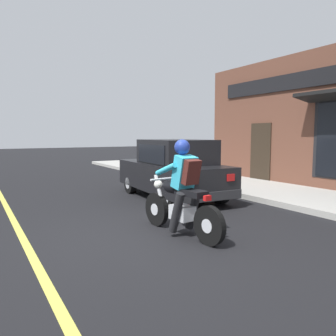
{
  "coord_description": "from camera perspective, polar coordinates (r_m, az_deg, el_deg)",
  "views": [
    {
      "loc": [
        -2.46,
        -4.8,
        1.69
      ],
      "look_at": [
        1.33,
        1.47,
        0.95
      ],
      "focal_mm": 35.0,
      "sensor_mm": 36.0,
      "label": 1
    }
  ],
  "objects": [
    {
      "name": "ground_plane",
      "position": [
        5.65,
        -3.92,
        -11.64
      ],
      "size": [
        80.0,
        80.0,
        0.0
      ],
      "primitive_type": "plane",
      "color": "black"
    },
    {
      "name": "sidewalk_curb",
      "position": [
        10.88,
        12.25,
        -2.93
      ],
      "size": [
        2.6,
        22.0,
        0.14
      ],
      "primitive_type": "cube",
      "color": "#ADAAA3",
      "rests_on": "ground"
    },
    {
      "name": "lane_stripe",
      "position": [
        8.01,
        -25.9,
        -6.98
      ],
      "size": [
        0.12,
        19.8,
        0.01
      ],
      "primitive_type": "cube",
      "color": "#D1C64C",
      "rests_on": "ground"
    },
    {
      "name": "motorcycle_with_rider",
      "position": [
        5.53,
        2.34,
        -4.8
      ],
      "size": [
        0.61,
        2.02,
        1.62
      ],
      "color": "black",
      "rests_on": "ground"
    },
    {
      "name": "car_hatchback",
      "position": [
        8.69,
        0.86,
        -0.34
      ],
      "size": [
        1.87,
        3.88,
        1.57
      ],
      "color": "black",
      "rests_on": "ground"
    },
    {
      "name": "fire_hydrant",
      "position": [
        12.66,
        7.61,
        0.64
      ],
      "size": [
        0.36,
        0.24,
        0.88
      ],
      "color": "red",
      "rests_on": "sidewalk_curb"
    }
  ]
}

